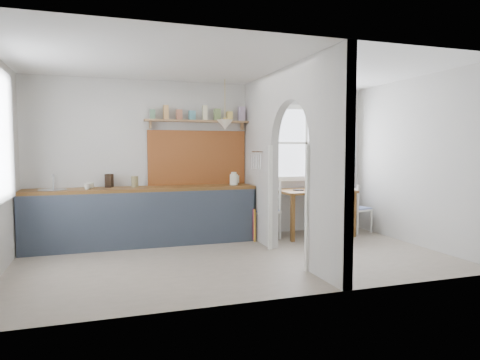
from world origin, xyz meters
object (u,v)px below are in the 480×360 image
object	(u,v)px
chair_right	(357,208)
vase	(312,184)
dining_table	(313,212)
kettle	(234,179)
chair_left	(264,210)

from	to	relation	value
chair_right	vase	bearing A→B (deg)	60.80
dining_table	kettle	distance (m)	1.53
dining_table	kettle	world-z (taller)	kettle
chair_left	chair_right	size ratio (longest dim) A/B	1.09
dining_table	chair_left	size ratio (longest dim) A/B	1.32
kettle	vase	world-z (taller)	kettle
dining_table	chair_right	bearing A→B (deg)	-2.11
chair_left	vase	bearing A→B (deg)	89.81
chair_left	chair_right	world-z (taller)	chair_left
dining_table	vase	bearing A→B (deg)	68.00
chair_left	kettle	size ratio (longest dim) A/B	4.54
chair_right	chair_left	bearing A→B (deg)	73.36
chair_right	dining_table	bearing A→B (deg)	73.60
dining_table	chair_left	bearing A→B (deg)	177.41
kettle	vase	size ratio (longest dim) A/B	1.19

